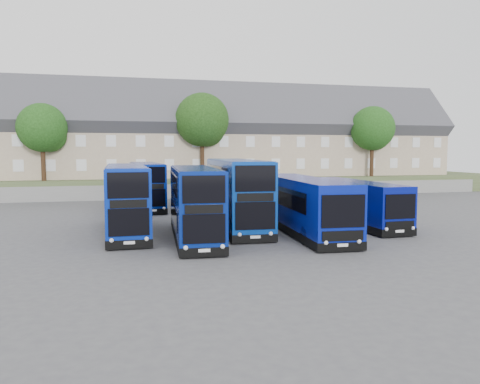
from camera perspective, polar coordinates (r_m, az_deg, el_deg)
name	(u,v)px	position (r m, az deg, el deg)	size (l,w,h in m)	color
ground	(241,241)	(25.87, 0.07, -6.00)	(120.00, 120.00, 0.00)	#4A4A4F
retaining_wall	(186,191)	(49.22, -6.61, 0.09)	(70.00, 0.40, 1.50)	slate
earth_bank	(176,183)	(59.11, -7.82, 1.14)	(80.00, 20.00, 2.00)	#46512D
terrace_row	(204,137)	(55.44, -4.35, 6.70)	(60.00, 10.40, 11.20)	tan
dd_front_left	(127,201)	(28.78, -13.65, -1.03)	(2.50, 10.22, 4.04)	#0827A2
dd_front_mid	(195,205)	(26.28, -5.56, -1.54)	(2.87, 10.14, 3.98)	navy
dd_front_right	(237,195)	(29.94, -0.43, -0.37)	(3.04, 11.05, 4.35)	#08369A
dd_rear_left	(147,186)	(41.14, -11.32, 0.68)	(2.75, 9.89, 3.89)	#072290
dd_rear_right	(224,185)	(41.92, -1.93, 0.91)	(3.16, 10.16, 3.97)	#091EA6
coach_east_a	(303,206)	(28.68, 7.73, -1.68)	(3.19, 12.23, 3.31)	#08199D
coach_east_b	(355,203)	(32.55, 13.83, -1.33)	(2.35, 10.71, 2.92)	#071287
tree_west	(44,130)	(50.41, -22.79, 7.02)	(4.80, 4.80, 7.65)	#382314
tree_mid	(203,122)	(51.03, -4.50, 8.50)	(5.76, 5.76, 9.18)	#382314
tree_east	(373,130)	(57.25, 15.93, 7.27)	(5.12, 5.12, 8.16)	#382314
tree_far	(387,130)	(66.33, 17.46, 7.18)	(5.44, 5.44, 8.67)	#382314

